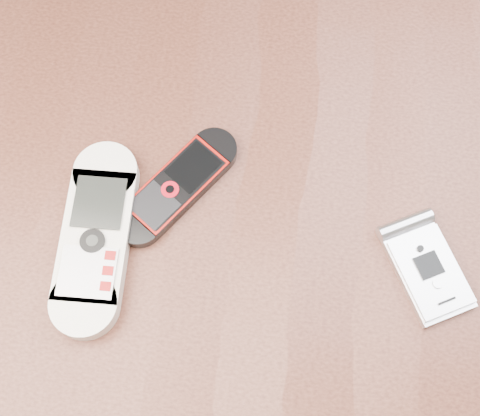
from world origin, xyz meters
name	(u,v)px	position (x,y,z in m)	size (l,w,h in m)	color
ground	(237,347)	(0.00, 0.00, 0.00)	(4.00, 4.00, 0.00)	#472B19
table	(235,247)	(0.00, 0.00, 0.64)	(1.20, 0.80, 0.75)	black
nokia_white	(96,237)	(-0.11, -0.04, 0.76)	(0.06, 0.17, 0.02)	white
nokia_black_red	(177,186)	(-0.05, 0.02, 0.76)	(0.04, 0.13, 0.01)	black
motorola_razr	(428,270)	(0.17, -0.04, 0.76)	(0.05, 0.09, 0.01)	silver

